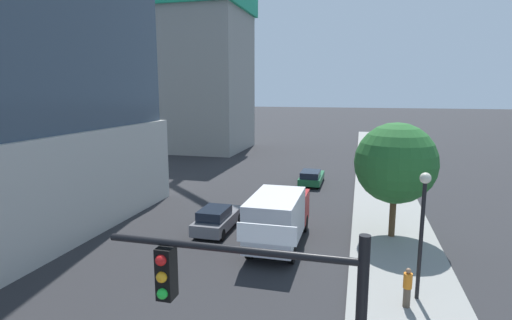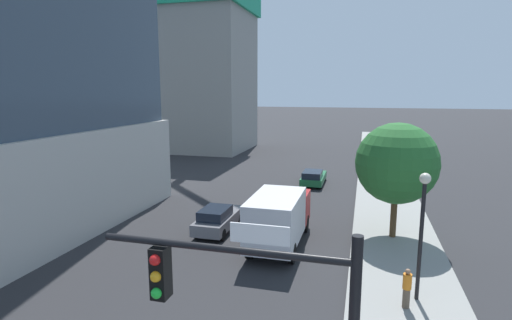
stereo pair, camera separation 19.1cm
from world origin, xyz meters
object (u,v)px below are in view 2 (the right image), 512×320
(car_green, at_px, (313,177))
(box_truck, at_px, (279,216))
(street_tree, at_px, (397,163))
(car_gray, at_px, (218,219))
(pedestrian_orange_shirt, at_px, (407,288))
(construction_building, at_px, (196,62))
(street_lamp, at_px, (422,217))

(car_green, bearing_deg, box_truck, -90.00)
(street_tree, bearing_deg, box_truck, -155.44)
(car_gray, bearing_deg, pedestrian_orange_shirt, -32.68)
(construction_building, relative_size, box_truck, 4.57)
(street_lamp, xyz_separation_m, car_gray, (-10.78, 5.79, -2.85))
(car_gray, bearing_deg, street_lamp, -28.26)
(street_lamp, distance_m, box_truck, 8.23)
(car_green, bearing_deg, street_tree, -63.50)
(car_green, xyz_separation_m, pedestrian_orange_shirt, (6.19, -20.42, 0.26))
(car_green, bearing_deg, pedestrian_orange_shirt, -73.14)
(car_green, xyz_separation_m, box_truck, (0.00, -15.19, 1.03))
(street_tree, xyz_separation_m, car_green, (-6.17, 12.37, -3.77))
(street_lamp, relative_size, car_green, 1.11)
(car_gray, bearing_deg, box_truck, -18.47)
(construction_building, bearing_deg, pedestrian_orange_shirt, -56.86)
(car_gray, bearing_deg, car_green, 73.46)
(construction_building, distance_m, box_truck, 40.31)
(construction_building, relative_size, pedestrian_orange_shirt, 19.53)
(construction_building, bearing_deg, car_gray, -64.91)
(construction_building, height_order, street_tree, construction_building)
(construction_building, relative_size, street_lamp, 5.97)
(street_lamp, distance_m, street_tree, 7.31)
(street_lamp, height_order, box_truck, street_lamp)
(street_lamp, relative_size, street_tree, 0.79)
(box_truck, xyz_separation_m, pedestrian_orange_shirt, (6.19, -5.23, -0.77))
(street_lamp, distance_m, car_green, 20.92)
(construction_building, xyz_separation_m, pedestrian_orange_shirt, (25.46, -38.98, -11.47))
(car_green, distance_m, box_truck, 15.22)
(street_tree, bearing_deg, construction_building, 129.43)
(construction_building, relative_size, street_tree, 4.73)
(car_green, distance_m, pedestrian_orange_shirt, 21.34)
(street_lamp, relative_size, car_gray, 1.13)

